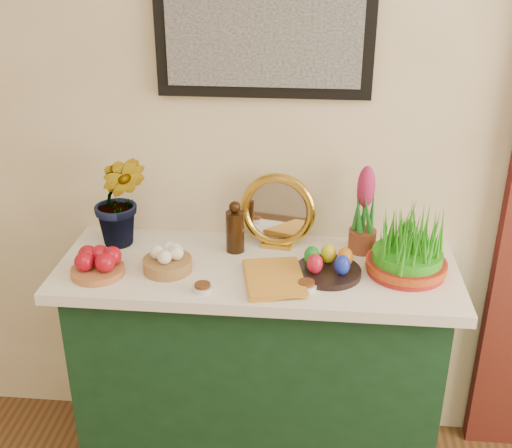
# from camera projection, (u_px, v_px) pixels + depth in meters

# --- Properties ---
(sideboard) EXTENTS (1.30, 0.45, 0.85)m
(sideboard) POSITION_uv_depth(u_px,v_px,m) (257.00, 371.00, 2.45)
(sideboard) COLOR #143821
(sideboard) RESTS_ON ground
(tablecloth) EXTENTS (1.40, 0.55, 0.04)m
(tablecloth) POSITION_uv_depth(u_px,v_px,m) (257.00, 269.00, 2.26)
(tablecloth) COLOR white
(tablecloth) RESTS_ON sideboard
(hyacinth_green) EXTENTS (0.24, 0.21, 0.47)m
(hyacinth_green) POSITION_uv_depth(u_px,v_px,m) (119.00, 185.00, 2.30)
(hyacinth_green) COLOR #1E6C1F
(hyacinth_green) RESTS_ON tablecloth
(apple_bowl) EXTENTS (0.20, 0.20, 0.09)m
(apple_bowl) POSITION_uv_depth(u_px,v_px,m) (97.00, 265.00, 2.17)
(apple_bowl) COLOR #A56336
(apple_bowl) RESTS_ON tablecloth
(garlic_basket) EXTENTS (0.19, 0.19, 0.09)m
(garlic_basket) POSITION_uv_depth(u_px,v_px,m) (167.00, 260.00, 2.20)
(garlic_basket) COLOR #A07D40
(garlic_basket) RESTS_ON tablecloth
(vinegar_cruet) EXTENTS (0.07, 0.07, 0.20)m
(vinegar_cruet) POSITION_uv_depth(u_px,v_px,m) (235.00, 229.00, 2.31)
(vinegar_cruet) COLOR black
(vinegar_cruet) RESTS_ON tablecloth
(mirror) EXTENTS (0.29, 0.10, 0.28)m
(mirror) POSITION_uv_depth(u_px,v_px,m) (278.00, 212.00, 2.34)
(mirror) COLOR gold
(mirror) RESTS_ON tablecloth
(book) EXTENTS (0.22, 0.28, 0.03)m
(book) POSITION_uv_depth(u_px,v_px,m) (245.00, 279.00, 2.13)
(book) COLOR orange
(book) RESTS_ON tablecloth
(spice_dish_left) EXTENTS (0.06, 0.06, 0.03)m
(spice_dish_left) POSITION_uv_depth(u_px,v_px,m) (203.00, 288.00, 2.09)
(spice_dish_left) COLOR silver
(spice_dish_left) RESTS_ON tablecloth
(spice_dish_right) EXTENTS (0.07, 0.07, 0.03)m
(spice_dish_right) POSITION_uv_depth(u_px,v_px,m) (306.00, 285.00, 2.10)
(spice_dish_right) COLOR silver
(spice_dish_right) RESTS_ON tablecloth
(egg_plate) EXTENTS (0.24, 0.24, 0.09)m
(egg_plate) POSITION_uv_depth(u_px,v_px,m) (328.00, 266.00, 2.18)
(egg_plate) COLOR black
(egg_plate) RESTS_ON tablecloth
(hyacinth_pink) EXTENTS (0.10, 0.10, 0.33)m
(hyacinth_pink) POSITION_uv_depth(u_px,v_px,m) (364.00, 214.00, 2.29)
(hyacinth_pink) COLOR brown
(hyacinth_pink) RESTS_ON tablecloth
(wheatgrass_sabzeh) EXTENTS (0.27, 0.27, 0.22)m
(wheatgrass_sabzeh) POSITION_uv_depth(u_px,v_px,m) (408.00, 247.00, 2.16)
(wheatgrass_sabzeh) COLOR maroon
(wheatgrass_sabzeh) RESTS_ON tablecloth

